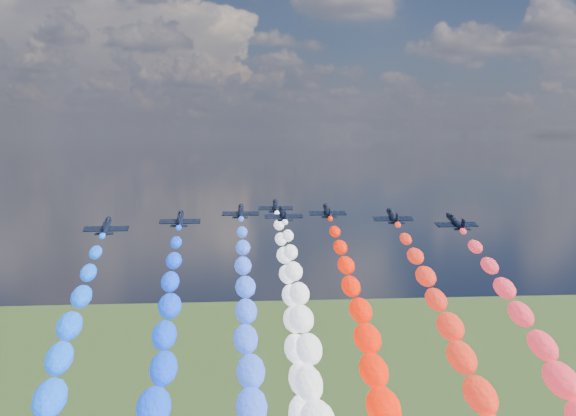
{
  "coord_description": "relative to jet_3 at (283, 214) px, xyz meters",
  "views": [
    {
      "loc": [
        -12.53,
        -140.29,
        128.32
      ],
      "look_at": [
        0.0,
        4.0,
        113.53
      ],
      "focal_mm": 44.03,
      "sensor_mm": 36.0,
      "label": 1
    }
  ],
  "objects": [
    {
      "name": "jet_7",
      "position": [
        32.41,
        -17.02,
        0.0
      ],
      "size": [
        8.63,
        11.56,
        4.93
      ],
      "primitive_type": null,
      "rotation": [
        0.24,
        0.0,
        0.04
      ],
      "color": "black"
    },
    {
      "name": "jet_1",
      "position": [
        -21.56,
        -7.26,
        0.0
      ],
      "size": [
        8.19,
        11.24,
        4.93
      ],
      "primitive_type": null,
      "rotation": [
        0.24,
        0.0,
        0.0
      ],
      "color": "black"
    },
    {
      "name": "jet_0",
      "position": [
        -34.49,
        -17.55,
        0.0
      ],
      "size": [
        8.63,
        11.56,
        4.93
      ],
      "primitive_type": null,
      "rotation": [
        0.24,
        0.0,
        0.04
      ],
      "color": "black"
    },
    {
      "name": "jet_6",
      "position": [
        22.42,
        -6.46,
        0.0
      ],
      "size": [
        8.44,
        11.42,
        4.93
      ],
      "primitive_type": null,
      "rotation": [
        0.24,
        0.0,
        -0.02
      ],
      "color": "black"
    },
    {
      "name": "jet_5",
      "position": [
        10.31,
        5.14,
        0.0
      ],
      "size": [
        8.44,
        11.42,
        4.93
      ],
      "primitive_type": null,
      "rotation": [
        0.24,
        0.0,
        -0.02
      ],
      "color": "black"
    },
    {
      "name": "trail_2",
      "position": [
        -9.04,
        -42.31,
        -20.23
      ],
      "size": [
        5.71,
        93.71,
        43.99
      ],
      "primitive_type": null,
      "color": "blue"
    },
    {
      "name": "trail_3",
      "position": [
        0.0,
        -48.52,
        -20.23
      ],
      "size": [
        5.71,
        93.71,
        43.99
      ],
      "primitive_type": null,
      "color": "white"
    },
    {
      "name": "trail_4",
      "position": [
        -0.47,
        -31.26,
        -20.23
      ],
      "size": [
        5.71,
        93.71,
        43.99
      ],
      "primitive_type": null,
      "color": "white"
    },
    {
      "name": "trail_1",
      "position": [
        -21.56,
        -55.78,
        -20.23
      ],
      "size": [
        5.71,
        93.71,
        43.99
      ],
      "primitive_type": null,
      "color": "#0C39EA"
    },
    {
      "name": "jet_2",
      "position": [
        -9.04,
        6.21,
        0.0
      ],
      "size": [
        8.79,
        11.67,
        4.93
      ],
      "primitive_type": null,
      "rotation": [
        0.24,
        0.0,
        -0.05
      ],
      "color": "black"
    },
    {
      "name": "trail_6",
      "position": [
        22.42,
        -54.98,
        -20.23
      ],
      "size": [
        5.71,
        93.71,
        43.99
      ],
      "primitive_type": null,
      "color": "red"
    },
    {
      "name": "jet_4",
      "position": [
        -0.47,
        17.26,
        0.0
      ],
      "size": [
        8.76,
        11.65,
        4.93
      ],
      "primitive_type": null,
      "rotation": [
        0.24,
        0.0,
        -0.05
      ],
      "color": "black"
    },
    {
      "name": "trail_5",
      "position": [
        10.31,
        -43.38,
        -20.23
      ],
      "size": [
        5.71,
        93.71,
        43.99
      ],
      "primitive_type": null,
      "color": "#F51702"
    },
    {
      "name": "jet_3",
      "position": [
        0.0,
        0.0,
        0.0
      ],
      "size": [
        8.58,
        11.53,
        4.93
      ],
      "primitive_type": null,
      "rotation": [
        0.24,
        0.0,
        0.04
      ],
      "color": "black"
    }
  ]
}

